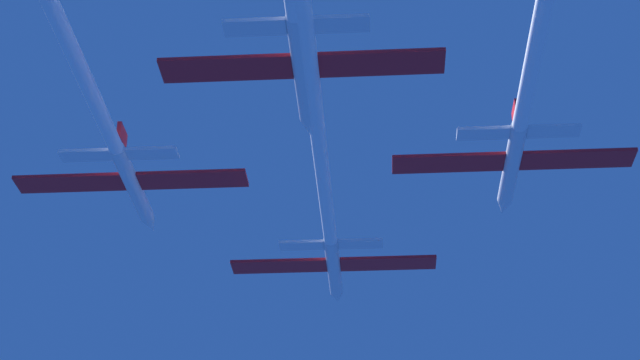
# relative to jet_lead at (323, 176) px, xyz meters

# --- Properties ---
(jet_lead) EXTENTS (20.50, 65.47, 3.40)m
(jet_lead) POSITION_rel_jet_lead_xyz_m (0.00, 0.00, 0.00)
(jet_lead) COLOR white
(jet_right_wing) EXTENTS (20.50, 69.89, 3.40)m
(jet_right_wing) POSITION_rel_jet_lead_xyz_m (16.17, -19.45, 1.22)
(jet_right_wing) COLOR white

